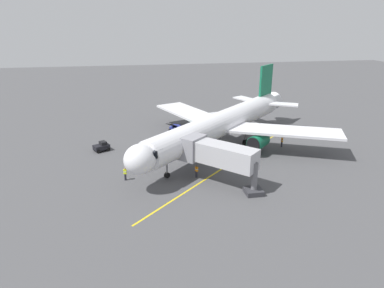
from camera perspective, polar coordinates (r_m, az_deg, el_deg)
ground_plane at (r=57.38m, az=5.47°, el=0.23°), size 220.00×220.00×0.00m
apron_lead_in_line at (r=49.56m, az=6.68°, el=-3.03°), size 29.01×27.88×0.01m
airplane at (r=53.89m, az=5.15°, el=3.42°), size 33.25×32.90×11.50m
jet_bridge at (r=42.19m, az=3.55°, el=-1.58°), size 9.36×9.61×5.40m
ground_crew_marshaller at (r=44.36m, az=-11.01°, el=-4.85°), size 0.46×0.36×1.71m
ground_crew_wing_walker at (r=56.77m, az=14.66°, el=0.39°), size 0.31×0.44×1.71m
ground_crew_loader at (r=44.30m, az=0.75°, el=-4.50°), size 0.40×0.47×1.71m
baggage_cart_near_nose at (r=70.82m, az=3.44°, el=4.63°), size 2.90×2.19×1.27m
belt_loader_portside at (r=63.01m, az=-2.88°, el=2.77°), size 3.24×4.59×2.32m
tug_starboard_side at (r=55.08m, az=-14.73°, el=-0.42°), size 2.73×2.39×1.50m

